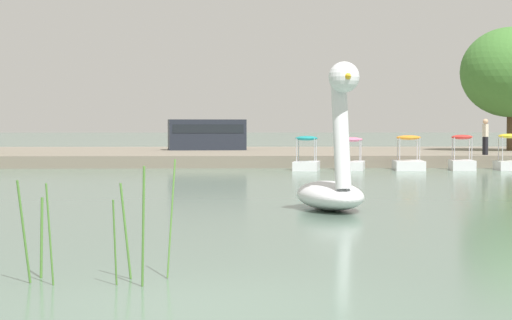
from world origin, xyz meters
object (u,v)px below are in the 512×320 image
at_px(pedal_boat_pink, 351,159).
at_px(pedal_boat_yellow, 509,159).
at_px(pedal_boat_red, 462,160).
at_px(tree_broadleaf_behind_dock, 511,72).
at_px(pedal_boat_orange, 408,160).
at_px(parked_van, 207,133).
at_px(pedal_boat_teal, 306,160).
at_px(swan_boat, 332,178).
at_px(person_on_path, 485,135).

distance_m(pedal_boat_pink, pedal_boat_yellow, 6.88).
xyz_separation_m(pedal_boat_red, tree_broadleaf_behind_dock, (5.33, 10.35, 4.38)).
bearing_deg(pedal_boat_orange, pedal_boat_red, -3.02).
bearing_deg(parked_van, pedal_boat_yellow, -43.17).
bearing_deg(pedal_boat_teal, pedal_boat_orange, 5.66).
height_order(swan_boat, pedal_boat_teal, swan_boat).
height_order(pedal_boat_pink, tree_broadleaf_behind_dock, tree_broadleaf_behind_dock).
distance_m(pedal_boat_teal, pedal_boat_red, 6.79).
xyz_separation_m(pedal_boat_pink, person_on_path, (6.65, 2.79, 1.03)).
bearing_deg(pedal_boat_pink, pedal_boat_yellow, -1.36).
height_order(pedal_boat_red, parked_van, parked_van).
bearing_deg(tree_broadleaf_behind_dock, pedal_boat_pink, -134.69).
relative_size(pedal_boat_teal, pedal_boat_pink, 0.91).
relative_size(pedal_boat_pink, person_on_path, 1.25).
relative_size(swan_boat, pedal_boat_yellow, 1.60).
bearing_deg(swan_boat, parked_van, 96.13).
relative_size(pedal_boat_red, tree_broadleaf_behind_dock, 0.27).
height_order(swan_boat, parked_van, swan_boat).
bearing_deg(pedal_boat_orange, tree_broadleaf_behind_dock, 53.27).
bearing_deg(pedal_boat_orange, pedal_boat_pink, -179.39).
bearing_deg(pedal_boat_pink, parked_van, 117.62).
distance_m(pedal_boat_yellow, parked_van, 18.31).
relative_size(tree_broadleaf_behind_dock, person_on_path, 4.47).
bearing_deg(person_on_path, pedal_boat_yellow, -85.57).
bearing_deg(person_on_path, pedal_boat_red, -122.39).
relative_size(pedal_boat_pink, pedal_boat_red, 1.02).
bearing_deg(pedal_boat_pink, person_on_path, 22.75).
bearing_deg(parked_van, tree_broadleaf_behind_dock, -7.18).
relative_size(swan_boat, pedal_boat_orange, 1.36).
relative_size(pedal_boat_red, person_on_path, 1.23).
bearing_deg(swan_boat, pedal_boat_pink, 81.02).
bearing_deg(pedal_boat_teal, pedal_boat_pink, 12.00).
distance_m(pedal_boat_orange, pedal_boat_yellow, 4.37).
height_order(pedal_boat_teal, tree_broadleaf_behind_dock, tree_broadleaf_behind_dock).
distance_m(pedal_boat_red, pedal_boat_yellow, 2.06).
distance_m(swan_boat, pedal_boat_pink, 19.58).
relative_size(pedal_boat_teal, parked_van, 0.43).
xyz_separation_m(pedal_boat_yellow, tree_broadleaf_behind_dock, (3.27, 10.42, 4.35)).
bearing_deg(person_on_path, pedal_boat_orange, -146.27).
height_order(pedal_boat_teal, pedal_boat_red, pedal_boat_red).
xyz_separation_m(swan_boat, pedal_boat_red, (7.87, 19.25, -0.29)).
bearing_deg(pedal_boat_red, pedal_boat_orange, 176.98).
height_order(pedal_boat_orange, pedal_boat_yellow, pedal_boat_yellow).
bearing_deg(swan_boat, pedal_boat_yellow, 62.63).
height_order(pedal_boat_teal, pedal_boat_pink, pedal_boat_teal).
bearing_deg(tree_broadleaf_behind_dock, pedal_boat_teal, -138.60).
bearing_deg(tree_broadleaf_behind_dock, pedal_boat_orange, -126.73).
height_order(pedal_boat_pink, pedal_boat_orange, pedal_boat_orange).
distance_m(pedal_boat_orange, tree_broadleaf_behind_dock, 13.50).
xyz_separation_m(pedal_boat_orange, person_on_path, (4.13, 2.76, 1.07)).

